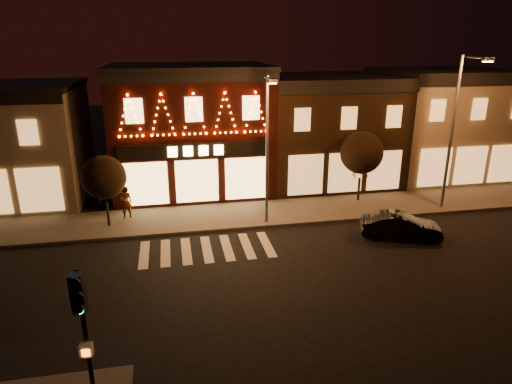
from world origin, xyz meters
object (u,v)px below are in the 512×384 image
object	(u,v)px
traffic_signal_near	(82,320)
dark_sedan	(401,226)
pedestrian	(126,202)
streetlamp_mid	(268,140)

from	to	relation	value
traffic_signal_near	dark_sedan	bearing A→B (deg)	38.54
dark_sedan	pedestrian	world-z (taller)	pedestrian
traffic_signal_near	pedestrian	xyz separation A→B (m)	(-0.32, 14.80, -2.23)
streetlamp_mid	pedestrian	xyz separation A→B (m)	(-7.67, 2.34, -3.73)
pedestrian	traffic_signal_near	bearing A→B (deg)	79.25
traffic_signal_near	streetlamp_mid	xyz separation A→B (m)	(7.34, 12.46, 1.50)
streetlamp_mid	dark_sedan	distance (m)	8.18
pedestrian	dark_sedan	bearing A→B (deg)	147.35
traffic_signal_near	streetlamp_mid	size ratio (longest dim) A/B	0.56
traffic_signal_near	dark_sedan	xyz separation A→B (m)	(13.74, 9.50, -2.64)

